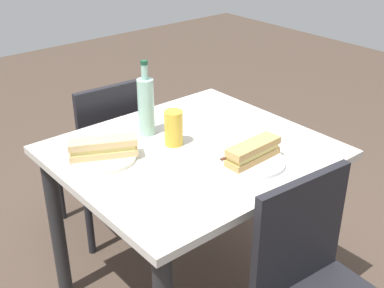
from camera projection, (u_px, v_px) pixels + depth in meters
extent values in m
cube|color=beige|center=(192.00, 152.00, 1.92)|extent=(0.97, 0.86, 0.03)
cylinder|color=#262628|center=(328.00, 232.00, 2.07)|extent=(0.06, 0.06, 0.70)
cylinder|color=#262628|center=(57.00, 228.00, 2.09)|extent=(0.06, 0.06, 0.70)
cylinder|color=#262628|center=(209.00, 164.00, 2.58)|extent=(0.06, 0.06, 0.70)
cube|color=black|center=(102.00, 152.00, 2.53)|extent=(0.43, 0.43, 0.02)
cube|color=black|center=(116.00, 127.00, 2.30)|extent=(0.38, 0.06, 0.40)
cylinder|color=black|center=(119.00, 165.00, 2.86)|extent=(0.04, 0.04, 0.42)
cylinder|color=black|center=(59.00, 185.00, 2.67)|extent=(0.04, 0.04, 0.42)
cylinder|color=black|center=(153.00, 193.00, 2.60)|extent=(0.04, 0.04, 0.42)
cylinder|color=black|center=(89.00, 217.00, 2.41)|extent=(0.04, 0.04, 0.42)
cube|color=black|center=(299.00, 233.00, 1.60)|extent=(0.38, 0.06, 0.40)
cylinder|color=white|center=(252.00, 162.00, 1.80)|extent=(0.24, 0.24, 0.01)
cube|color=tan|center=(253.00, 157.00, 1.79)|extent=(0.23, 0.08, 0.02)
cube|color=#DBC66B|center=(253.00, 151.00, 1.78)|extent=(0.21, 0.07, 0.02)
cube|color=tan|center=(253.00, 146.00, 1.77)|extent=(0.23, 0.08, 0.02)
cube|color=silver|center=(251.00, 152.00, 1.85)|extent=(0.10, 0.03, 0.00)
cube|color=#59331E|center=(230.00, 157.00, 1.81)|extent=(0.08, 0.02, 0.01)
cylinder|color=silver|center=(104.00, 158.00, 1.83)|extent=(0.24, 0.24, 0.01)
cube|color=#DBB77A|center=(103.00, 153.00, 1.82)|extent=(0.25, 0.17, 0.02)
cube|color=#DBC66B|center=(103.00, 147.00, 1.81)|extent=(0.23, 0.16, 0.02)
cube|color=#DBB77A|center=(102.00, 142.00, 1.80)|extent=(0.25, 0.17, 0.02)
cube|color=silver|center=(113.00, 149.00, 1.87)|extent=(0.09, 0.07, 0.00)
cube|color=#59331E|center=(89.00, 148.00, 1.87)|extent=(0.07, 0.06, 0.01)
cylinder|color=#99C6B7|center=(146.00, 107.00, 1.97)|extent=(0.06, 0.06, 0.23)
cylinder|color=#99C6B7|center=(144.00, 72.00, 1.91)|extent=(0.03, 0.03, 0.06)
cylinder|color=#19472D|center=(144.00, 62.00, 1.89)|extent=(0.03, 0.03, 0.02)
cylinder|color=gold|center=(174.00, 128.00, 1.91)|extent=(0.07, 0.07, 0.14)
cube|color=white|center=(310.00, 143.00, 1.95)|extent=(0.17, 0.17, 0.00)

